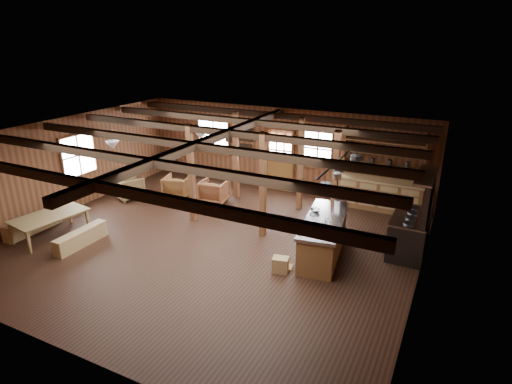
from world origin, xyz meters
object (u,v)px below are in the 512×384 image
armchair_c (129,188)px  armchair_b (214,191)px  dining_table (52,226)px  armchair_a (178,187)px  kitchen_island (323,236)px  commercial_range (412,228)px

armchair_c → armchair_b: bearing=-136.3°
dining_table → armchair_a: 4.06m
kitchen_island → dining_table: size_ratio=1.44×
commercial_range → armchair_b: size_ratio=2.50×
armchair_a → armchair_c: bearing=15.4°
dining_table → commercial_range: bearing=-60.1°
kitchen_island → dining_table: 7.05m
commercial_range → armchair_b: (-6.03, 0.70, -0.28)m
dining_table → armchair_b: 4.74m
dining_table → armchair_c: size_ratio=2.22×
dining_table → armchair_b: (2.52, 4.02, 0.05)m
armchair_a → armchair_b: (1.31, 0.14, 0.00)m
dining_table → armchair_c: 3.10m
armchair_c → commercial_range: bearing=-153.9°
armchair_a → armchair_c: 1.56m
commercial_range → dining_table: commercial_range is taller
kitchen_island → armchair_a: bearing=155.6°
kitchen_island → armchair_c: (-6.82, 0.82, -0.11)m
commercial_range → dining_table: (-8.55, -3.31, -0.34)m
kitchen_island → dining_table: kitchen_island is taller
kitchen_island → commercial_range: commercial_range is taller
commercial_range → armchair_a: size_ratio=2.52×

